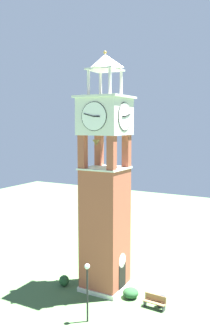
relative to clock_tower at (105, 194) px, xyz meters
name	(u,v)px	position (x,y,z in m)	size (l,w,h in m)	color
ground	(105,288)	(0.00, 0.00, -7.60)	(80.00, 80.00, 0.00)	#476B3D
clock_tower	(105,194)	(0.00, 0.00, 0.00)	(3.61, 3.61, 18.29)	#9E4C38
park_bench	(155,302)	(-1.07, -4.61, -7.11)	(0.53, 1.62, 0.95)	brown
lamp_post	(87,282)	(-4.85, -1.37, -4.86)	(0.36, 0.36, 3.96)	black
trash_bin	(162,301)	(-0.66, -4.97, -7.20)	(0.52, 0.52, 0.80)	#2D2D33
shrub_near_entry	(64,281)	(-1.25, 3.07, -7.16)	(0.81, 0.81, 0.87)	#234C28
shrub_left_of_tower	(101,268)	(2.55, 1.87, -7.22)	(1.26, 1.26, 0.74)	#234C28
shrub_behind_bench	(131,293)	(-0.48, -2.46, -7.23)	(1.16, 1.16, 0.73)	#234C28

